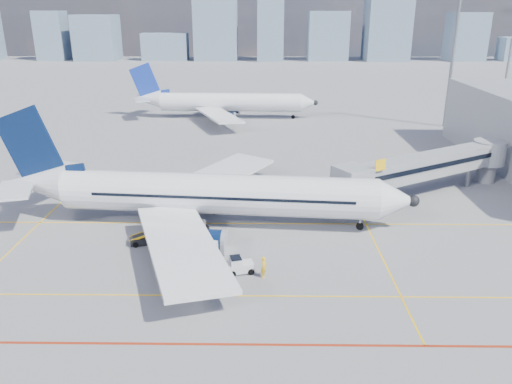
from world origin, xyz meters
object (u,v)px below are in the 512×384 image
cargo_dolly (195,253)px  ramp_worker (264,267)px  baggage_tug (239,265)px  second_aircraft (223,102)px  main_aircraft (201,194)px  belt_loader (152,237)px

cargo_dolly → ramp_worker: bearing=-5.1°
baggage_tug → cargo_dolly: cargo_dolly is taller
cargo_dolly → ramp_worker: cargo_dolly is taller
baggage_tug → ramp_worker: 2.20m
baggage_tug → second_aircraft: bearing=80.9°
baggage_tug → ramp_worker: (2.08, -0.69, 0.22)m
main_aircraft → cargo_dolly: (0.45, -9.17, -2.01)m
belt_loader → ramp_worker: size_ratio=2.95×
second_aircraft → ramp_worker: size_ratio=20.39×
main_aircraft → ramp_worker: bearing=-55.0°
second_aircraft → ramp_worker: bearing=-80.8°
baggage_tug → ramp_worker: size_ratio=1.27×
second_aircraft → cargo_dolly: bearing=-85.9°
cargo_dolly → baggage_tug: bearing=-4.9°
baggage_tug → ramp_worker: ramp_worker is taller
ramp_worker → baggage_tug: bearing=88.3°
second_aircraft → belt_loader: size_ratio=6.91×
baggage_tug → cargo_dolly: (-3.87, 1.24, 0.49)m
second_aircraft → belt_loader: second_aircraft is taller
second_aircraft → belt_loader: (-2.26, -58.96, -2.65)m
baggage_tug → cargo_dolly: size_ratio=0.55×
second_aircraft → baggage_tug: 64.99m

